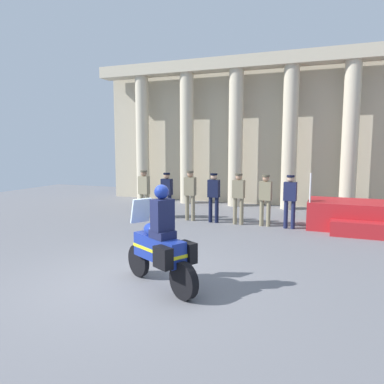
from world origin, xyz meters
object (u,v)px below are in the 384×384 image
object	(u,v)px
officer_in_row_4	(239,195)
motorcycle_with_rider	(161,245)
officer_in_row_6	(290,197)
officer_in_row_1	(167,192)
officer_in_row_2	(190,191)
officer_in_row_0	(144,190)
officer_in_row_3	(214,194)
officer_in_row_5	(265,196)
reviewing_stand	(360,216)

from	to	relation	value
officer_in_row_4	motorcycle_with_rider	size ratio (longest dim) A/B	0.89
officer_in_row_6	officer_in_row_4	bearing A→B (deg)	3.82
officer_in_row_1	officer_in_row_2	xyz separation A→B (m)	(0.93, -0.10, 0.06)
officer_in_row_0	officer_in_row_3	size ratio (longest dim) A/B	1.02
motorcycle_with_rider	officer_in_row_5	bearing A→B (deg)	-68.43
officer_in_row_2	motorcycle_with_rider	xyz separation A→B (m)	(1.78, -5.91, -0.22)
reviewing_stand	motorcycle_with_rider	xyz separation A→B (m)	(-3.62, -6.47, 0.38)
reviewing_stand	officer_in_row_5	xyz separation A→B (m)	(-2.82, -0.53, 0.56)
officer_in_row_1	reviewing_stand	bearing A→B (deg)	-171.52
officer_in_row_0	officer_in_row_1	xyz separation A→B (m)	(0.85, 0.11, -0.04)
reviewing_stand	officer_in_row_4	world-z (taller)	reviewing_stand
officer_in_row_3	officer_in_row_2	bearing A→B (deg)	2.60
reviewing_stand	officer_in_row_1	xyz separation A→B (m)	(-6.34, -0.46, 0.54)
officer_in_row_2	motorcycle_with_rider	bearing A→B (deg)	111.11
reviewing_stand	officer_in_row_2	bearing A→B (deg)	-174.10
officer_in_row_5	officer_in_row_6	xyz separation A→B (m)	(0.77, -0.07, 0.01)
officer_in_row_2	officer_in_row_3	distance (m)	0.86
officer_in_row_4	officer_in_row_6	xyz separation A→B (m)	(1.64, -0.01, -0.00)
officer_in_row_3	motorcycle_with_rider	size ratio (longest dim) A/B	0.88
officer_in_row_2	officer_in_row_4	xyz separation A→B (m)	(1.72, -0.03, -0.02)
officer_in_row_0	officer_in_row_2	distance (m)	1.79
reviewing_stand	officer_in_row_5	world-z (taller)	reviewing_stand
officer_in_row_5	reviewing_stand	bearing A→B (deg)	-164.98
officer_in_row_0	officer_in_row_4	size ratio (longest dim) A/B	1.01
officer_in_row_2	officer_in_row_5	size ratio (longest dim) A/B	1.04
officer_in_row_3	motorcycle_with_rider	distance (m)	5.95
officer_in_row_1	motorcycle_with_rider	distance (m)	6.59
reviewing_stand	officer_in_row_6	bearing A→B (deg)	-163.58
officer_in_row_0	officer_in_row_3	bearing A→B (deg)	-175.89
officer_in_row_1	officer_in_row_2	distance (m)	0.94
officer_in_row_4	officer_in_row_3	bearing A→B (deg)	4.03
officer_in_row_3	officer_in_row_5	xyz separation A→B (m)	(1.72, 0.05, -0.00)
reviewing_stand	officer_in_row_5	bearing A→B (deg)	-169.31
officer_in_row_2	officer_in_row_5	xyz separation A→B (m)	(2.58, 0.03, -0.04)
officer_in_row_2	officer_in_row_0	bearing A→B (deg)	4.85
officer_in_row_3	officer_in_row_5	world-z (taller)	officer_in_row_3
officer_in_row_4	officer_in_row_2	bearing A→B (deg)	3.31
officer_in_row_1	officer_in_row_6	world-z (taller)	officer_in_row_6
reviewing_stand	officer_in_row_1	world-z (taller)	reviewing_stand
officer_in_row_3	officer_in_row_4	bearing A→B (deg)	-175.97
reviewing_stand	officer_in_row_6	xyz separation A→B (m)	(-2.05, -0.60, 0.57)
officer_in_row_3	officer_in_row_4	world-z (taller)	officer_in_row_4
officer_in_row_0	motorcycle_with_rider	distance (m)	6.89
officer_in_row_0	officer_in_row_6	size ratio (longest dim) A/B	1.02
officer_in_row_0	officer_in_row_3	xyz separation A→B (m)	(2.65, -0.01, -0.02)
officer_in_row_2	officer_in_row_4	world-z (taller)	officer_in_row_2
officer_in_row_2	officer_in_row_6	xyz separation A→B (m)	(3.36, -0.05, -0.03)
reviewing_stand	officer_in_row_6	size ratio (longest dim) A/B	1.83
officer_in_row_4	reviewing_stand	bearing A→B (deg)	-166.60
reviewing_stand	officer_in_row_2	world-z (taller)	reviewing_stand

